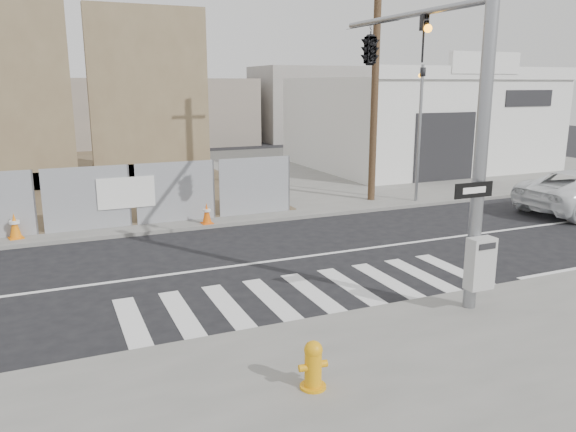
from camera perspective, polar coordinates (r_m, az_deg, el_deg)
name	(u,v)px	position (r m, az deg, el deg)	size (l,w,h in m)	color
ground	(271,261)	(15.02, -1.74, -4.62)	(100.00, 100.00, 0.00)	black
sidewalk_far	(165,179)	(28.16, -12.40, 3.66)	(50.00, 20.00, 0.12)	slate
signal_pole	(402,77)	(13.66, 11.50, 13.72)	(0.96, 5.87, 7.00)	gray
far_signal_pole	(420,114)	(22.30, 13.29, 10.02)	(0.16, 0.20, 5.60)	gray
concrete_wall_right	(150,111)	(27.81, -13.80, 10.36)	(5.50, 1.30, 8.00)	brown
auto_shop	(417,122)	(32.63, 12.95, 9.30)	(12.00, 10.20, 5.95)	silver
utility_pole_right	(376,68)	(22.18, 8.89, 14.65)	(1.60, 0.28, 10.00)	#4F3924
fire_hydrant	(313,365)	(8.73, 2.57, -14.87)	(0.47, 0.45, 0.76)	orange
traffic_cone_c	(15,226)	(18.53, -26.01, -0.92)	(0.48, 0.48, 0.78)	orange
traffic_cone_d	(207,214)	(18.64, -8.25, 0.25)	(0.37, 0.37, 0.69)	#E75B0C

